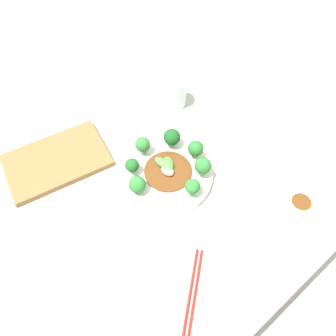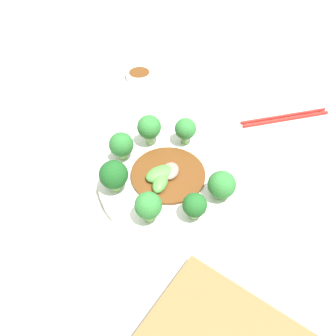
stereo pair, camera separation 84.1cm
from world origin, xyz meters
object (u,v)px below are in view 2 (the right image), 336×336
plate (168,179)px  broccoli_northwest (195,205)px  broccoli_southeast (149,128)px  broccoli_west (221,185)px  chopsticks (285,118)px  broccoli_south (185,129)px  broccoli_northeast (114,175)px  sauce_dish (139,75)px  broccoli_north (148,206)px  stirfry_center (166,175)px  broccoli_east (121,145)px

plate → broccoli_northwest: size_ratio=4.96×
plate → broccoli_southeast: bearing=-42.4°
broccoli_west → chopsticks: 0.31m
broccoli_south → broccoli_west: bearing=137.2°
broccoli_south → chopsticks: 0.26m
broccoli_northeast → sauce_dish: size_ratio=0.87×
broccoli_northwest → broccoli_north: size_ratio=0.86×
plate → sauce_dish: 0.38m
broccoli_northwest → broccoli_south: size_ratio=0.90×
broccoli_northeast → stirfry_center: 0.10m
broccoli_northeast → broccoli_west: 0.18m
sauce_dish → broccoli_northeast: bearing=112.9°
broccoli_south → stirfry_center: bearing=93.1°
broccoli_east → chopsticks: 0.39m
broccoli_west → broccoli_northeast: bearing=19.7°
stirfry_center → chopsticks: (-0.16, -0.30, -0.03)m
broccoli_southeast → broccoli_northeast: bearing=90.5°
broccoli_northwest → broccoli_south: 0.18m
broccoli_southeast → sauce_dish: bearing=-56.8°
broccoli_southeast → stirfry_center: (-0.07, 0.07, -0.03)m
broccoli_south → sauce_dish: bearing=-43.3°
broccoli_southeast → broccoli_northeast: size_ratio=1.02×
broccoli_southeast → stirfry_center: 0.10m
broccoli_east → broccoli_south: size_ratio=0.99×
stirfry_center → broccoli_southeast: bearing=-45.5°
broccoli_northwest → broccoli_southeast: (0.15, -0.13, 0.01)m
broccoli_northwest → broccoli_southeast: bearing=-41.0°
stirfry_center → broccoli_north: bearing=98.9°
broccoli_east → sauce_dish: bearing=-66.7°
broccoli_east → broccoli_northeast: 0.08m
chopsticks → plate: bearing=61.2°
plate → broccoli_northeast: size_ratio=4.10×
broccoli_north → chopsticks: 0.42m
plate → stirfry_center: size_ratio=1.87×
broccoli_north → broccoli_west: bearing=-133.5°
broccoli_northwest → broccoli_southeast: size_ratio=0.81×
broccoli_southeast → plate: bearing=137.6°
broccoli_south → broccoli_southeast: bearing=25.1°
broccoli_northwest → broccoli_west: 0.06m
plate → chopsticks: 0.33m
stirfry_center → broccoli_east: bearing=-6.3°
chopsticks → broccoli_west: bearing=79.1°
broccoli_south → stirfry_center: size_ratio=0.42×
sauce_dish → stirfry_center: bearing=126.2°
broccoli_west → broccoli_north: 0.13m
broccoli_east → broccoli_north: broccoli_north is taller
broccoli_north → sauce_dish: (0.24, -0.40, -0.05)m
broccoli_north → sauce_dish: 0.47m
broccoli_west → broccoli_southeast: bearing=-22.4°
broccoli_east → chopsticks: (-0.26, -0.29, -0.05)m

